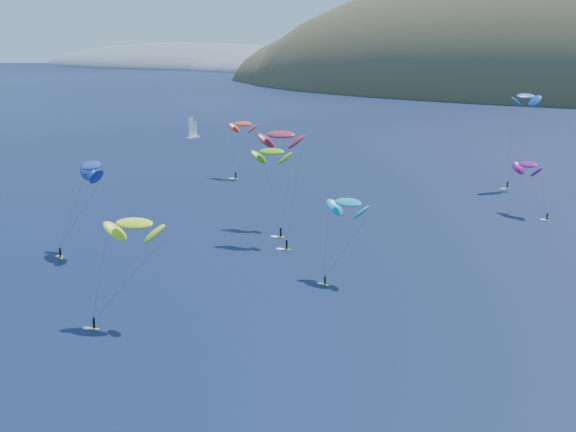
# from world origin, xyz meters

# --- Properties ---
(headland) EXTENTS (460.00, 250.00, 60.00)m
(headland) POSITION_xyz_m (-445.26, 750.08, -3.36)
(headland) COLOR slate
(headland) RESTS_ON ground
(sailboat) EXTENTS (7.93, 6.84, 9.76)m
(sailboat) POSITION_xyz_m (-114.27, 215.92, 0.87)
(sailboat) COLOR silver
(sailboat) RESTS_ON ground
(kitesurfer_1) EXTENTS (8.86, 7.37, 17.95)m
(kitesurfer_1) POSITION_xyz_m (-54.49, 153.75, 15.48)
(kitesurfer_1) COLOR #C2C716
(kitesurfer_1) RESTS_ON ground
(kitesurfer_2) EXTENTS (9.66, 9.78, 17.33)m
(kitesurfer_2) POSITION_xyz_m (-8.29, 43.40, 14.82)
(kitesurfer_2) COLOR #C2C716
(kitesurfer_2) RESTS_ON ground
(kitesurfer_3) EXTENTS (12.36, 12.03, 18.89)m
(kitesurfer_3) POSITION_xyz_m (-18.59, 104.83, 16.40)
(kitesurfer_3) COLOR #C2C716
(kitesurfer_3) RESTS_ON ground
(kitesurfer_4) EXTENTS (9.14, 10.28, 27.44)m
(kitesurfer_4) POSITION_xyz_m (21.40, 174.99, 24.74)
(kitesurfer_4) COLOR #C2C716
(kitesurfer_4) RESTS_ON ground
(kitesurfer_5) EXTENTS (9.01, 9.42, 15.66)m
(kitesurfer_5) POSITION_xyz_m (11.19, 77.36, 13.32)
(kitesurfer_5) COLOR #C2C716
(kitesurfer_5) RESTS_ON ground
(kitesurfer_6) EXTENTS (11.55, 10.75, 13.95)m
(kitesurfer_6) POSITION_xyz_m (28.96, 142.87, 11.54)
(kitesurfer_6) COLOR #C2C716
(kitesurfer_6) RESTS_ON ground
(kitesurfer_9) EXTENTS (10.81, 10.77, 24.23)m
(kitesurfer_9) POSITION_xyz_m (-11.35, 95.45, 21.62)
(kitesurfer_9) COLOR #C2C716
(kitesurfer_9) RESTS_ON ground
(kitesurfer_10) EXTENTS (11.33, 13.50, 19.74)m
(kitesurfer_10) POSITION_xyz_m (-39.77, 70.82, 16.79)
(kitesurfer_10) COLOR #C2C716
(kitesurfer_10) RESTS_ON ground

